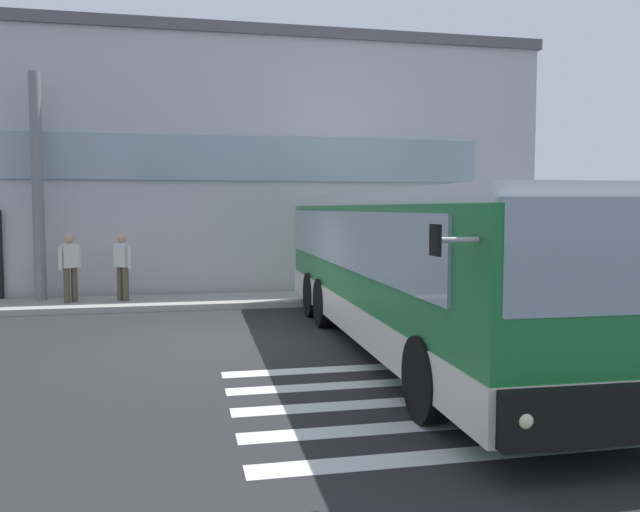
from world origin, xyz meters
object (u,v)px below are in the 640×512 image
at_px(bus_main_foreground, 417,273).
at_px(passenger_near_column, 70,264).
at_px(entry_support_column, 38,187).
at_px(passenger_by_doorway, 122,264).
at_px(safety_bollard_yellow, 352,289).

distance_m(bus_main_foreground, passenger_near_column, 9.05).
height_order(entry_support_column, passenger_by_doorway, entry_support_column).
xyz_separation_m(passenger_by_doorway, safety_bollard_yellow, (5.57, -1.23, -0.63)).
bearing_deg(passenger_by_doorway, entry_support_column, 164.32).
height_order(bus_main_foreground, passenger_by_doorway, bus_main_foreground).
height_order(entry_support_column, passenger_near_column, entry_support_column).
bearing_deg(passenger_near_column, safety_bollard_yellow, -10.23).
height_order(bus_main_foreground, safety_bollard_yellow, bus_main_foreground).
distance_m(entry_support_column, safety_bollard_yellow, 8.20).
relative_size(entry_support_column, passenger_near_column, 3.37).
bearing_deg(safety_bollard_yellow, entry_support_column, 166.67).
relative_size(entry_support_column, bus_main_foreground, 0.50).
height_order(entry_support_column, safety_bollard_yellow, entry_support_column).
bearing_deg(bus_main_foreground, passenger_near_column, 137.55).
bearing_deg(safety_bollard_yellow, passenger_by_doorway, 167.54).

